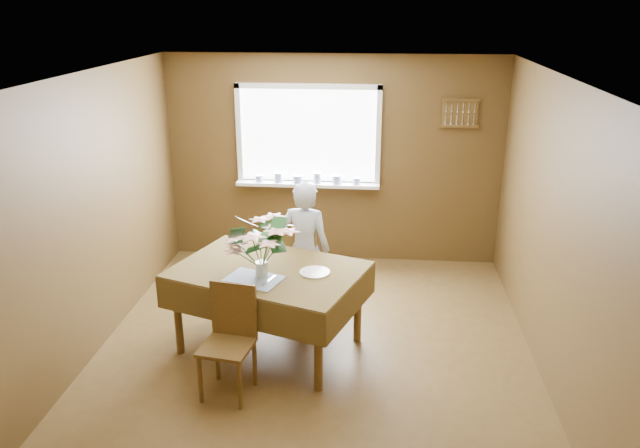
# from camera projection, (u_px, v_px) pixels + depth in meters

# --- Properties ---
(floor) EXTENTS (4.50, 4.50, 0.00)m
(floor) POSITION_uv_depth(u_px,v_px,m) (314.00, 350.00, 5.79)
(floor) COLOR brown
(floor) RESTS_ON ground
(ceiling) EXTENTS (4.50, 4.50, 0.00)m
(ceiling) POSITION_uv_depth(u_px,v_px,m) (313.00, 76.00, 4.95)
(ceiling) COLOR white
(ceiling) RESTS_ON wall_back
(wall_back) EXTENTS (4.00, 0.00, 4.00)m
(wall_back) POSITION_uv_depth(u_px,v_px,m) (333.00, 161.00, 7.48)
(wall_back) COLOR brown
(wall_back) RESTS_ON floor
(wall_front) EXTENTS (4.00, 0.00, 4.00)m
(wall_front) POSITION_uv_depth(u_px,v_px,m) (270.00, 368.00, 3.26)
(wall_front) COLOR brown
(wall_front) RESTS_ON floor
(wall_left) EXTENTS (0.00, 4.50, 4.50)m
(wall_left) POSITION_uv_depth(u_px,v_px,m) (91.00, 217.00, 5.55)
(wall_left) COLOR brown
(wall_left) RESTS_ON floor
(wall_right) EXTENTS (0.00, 4.50, 4.50)m
(wall_right) POSITION_uv_depth(u_px,v_px,m) (552.00, 231.00, 5.19)
(wall_right) COLOR brown
(wall_right) RESTS_ON floor
(window_assembly) EXTENTS (1.72, 0.20, 1.22)m
(window_assembly) POSITION_uv_depth(u_px,v_px,m) (308.00, 153.00, 7.42)
(window_assembly) COLOR white
(window_assembly) RESTS_ON wall_back
(spoon_rack) EXTENTS (0.44, 0.05, 0.33)m
(spoon_rack) POSITION_uv_depth(u_px,v_px,m) (460.00, 113.00, 7.12)
(spoon_rack) COLOR brown
(spoon_rack) RESTS_ON wall_back
(dining_table) EXTENTS (1.92, 1.60, 0.80)m
(dining_table) POSITION_uv_depth(u_px,v_px,m) (268.00, 278.00, 5.62)
(dining_table) COLOR brown
(dining_table) RESTS_ON floor
(chair_far) EXTENTS (0.51, 0.51, 0.94)m
(chair_far) POSITION_uv_depth(u_px,v_px,m) (303.00, 262.00, 6.45)
(chair_far) COLOR brown
(chair_far) RESTS_ON floor
(chair_near) EXTENTS (0.45, 0.45, 0.92)m
(chair_near) POSITION_uv_depth(u_px,v_px,m) (230.00, 335.00, 5.06)
(chair_near) COLOR brown
(chair_near) RESTS_ON floor
(seated_woman) EXTENTS (0.57, 0.42, 1.41)m
(seated_woman) POSITION_uv_depth(u_px,v_px,m) (305.00, 249.00, 6.27)
(seated_woman) COLOR white
(seated_woman) RESTS_ON floor
(flower_bouquet) EXTENTS (0.55, 0.55, 0.47)m
(flower_bouquet) POSITION_uv_depth(u_px,v_px,m) (261.00, 243.00, 5.33)
(flower_bouquet) COLOR white
(flower_bouquet) RESTS_ON dining_table
(side_plate) EXTENTS (0.36, 0.36, 0.01)m
(side_plate) POSITION_uv_depth(u_px,v_px,m) (315.00, 272.00, 5.50)
(side_plate) COLOR white
(side_plate) RESTS_ON dining_table
(table_knife) EXTENTS (0.09, 0.22, 0.00)m
(table_knife) POSITION_uv_depth(u_px,v_px,m) (269.00, 281.00, 5.33)
(table_knife) COLOR silver
(table_knife) RESTS_ON dining_table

